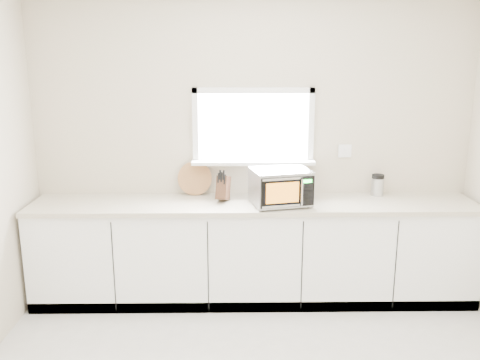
{
  "coord_description": "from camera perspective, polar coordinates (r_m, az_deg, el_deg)",
  "views": [
    {
      "loc": [
        -0.19,
        -2.61,
        2.17
      ],
      "look_at": [
        -0.13,
        1.55,
        1.15
      ],
      "focal_mm": 38.0,
      "sensor_mm": 36.0,
      "label": 1
    }
  ],
  "objects": [
    {
      "name": "back_wall",
      "position": [
        4.68,
        1.48,
        3.79
      ],
      "size": [
        4.0,
        0.17,
        2.7
      ],
      "color": "#C1B899",
      "rests_on": "ground"
    },
    {
      "name": "cabinets",
      "position": [
        4.65,
        1.55,
        -8.13
      ],
      "size": [
        3.92,
        0.6,
        0.88
      ],
      "primitive_type": "cube",
      "color": "white",
      "rests_on": "ground"
    },
    {
      "name": "coffee_grinder",
      "position": [
        4.84,
        15.19,
        -0.53
      ],
      "size": [
        0.13,
        0.13,
        0.2
      ],
      "rotation": [
        0.0,
        0.0,
        -0.11
      ],
      "color": "#B0B3B8",
      "rests_on": "countertop"
    },
    {
      "name": "cutting_board",
      "position": [
        4.69,
        -5.11,
        0.19
      ],
      "size": [
        0.31,
        0.08,
        0.31
      ],
      "primitive_type": "cylinder",
      "rotation": [
        1.4,
        0.0,
        0.0
      ],
      "color": "#AC7A42",
      "rests_on": "countertop"
    },
    {
      "name": "knife_block",
      "position": [
        4.49,
        -1.91,
        -0.82
      ],
      "size": [
        0.14,
        0.22,
        0.29
      ],
      "rotation": [
        0.0,
        0.0,
        -0.26
      ],
      "color": "#462719",
      "rests_on": "countertop"
    },
    {
      "name": "microwave",
      "position": [
        4.37,
        4.61,
        -0.73
      ],
      "size": [
        0.55,
        0.48,
        0.31
      ],
      "rotation": [
        0.0,
        0.0,
        0.23
      ],
      "color": "black",
      "rests_on": "countertop"
    },
    {
      "name": "countertop",
      "position": [
        4.49,
        1.59,
        -2.72
      ],
      "size": [
        3.92,
        0.64,
        0.04
      ],
      "primitive_type": "cube",
      "color": "beige",
      "rests_on": "cabinets"
    }
  ]
}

